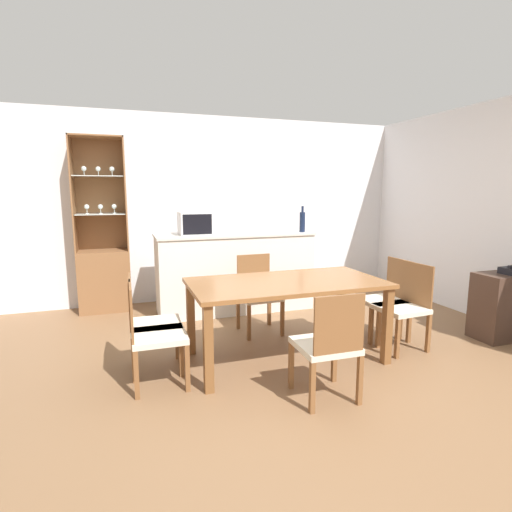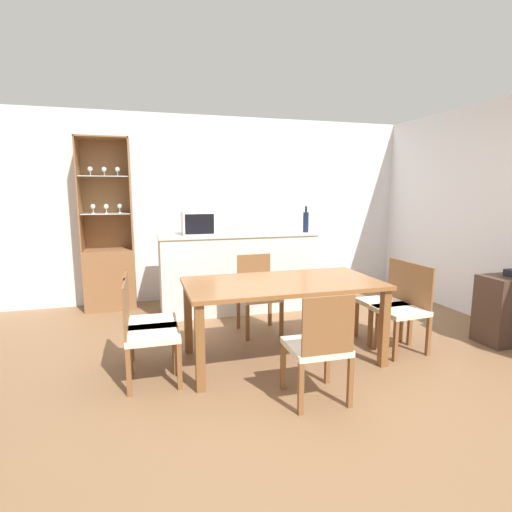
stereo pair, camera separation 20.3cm
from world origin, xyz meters
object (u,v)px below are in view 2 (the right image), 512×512
microwave (204,223)px  dining_chair_side_right_near (404,308)px  dining_chair_head_far (258,294)px  dining_chair_side_right_far (387,301)px  wine_bottle (306,222)px  dining_table (282,291)px  display_cabinet (110,262)px  dining_chair_side_left_near (147,333)px  side_cabinet (510,309)px  dining_chair_side_left_far (146,322)px  dining_chair_head_near (318,347)px

microwave → dining_chair_side_right_near: bearing=-47.0°
dining_chair_head_far → dining_chair_side_right_far: size_ratio=1.00×
microwave → wine_bottle: wine_bottle is taller
dining_chair_head_far → wine_bottle: wine_bottle is taller
dining_chair_head_far → wine_bottle: 1.31m
dining_table → dining_chair_side_right_far: (1.19, 0.14, -0.22)m
display_cabinet → dining_chair_side_left_near: bearing=-79.6°
dining_chair_head_far → side_cabinet: size_ratio=1.21×
dining_chair_side_left_far → side_cabinet: (3.55, -0.39, -0.07)m
dining_chair_side_right_far → dining_chair_side_right_near: size_ratio=1.00×
dining_chair_side_right_near → microwave: (-1.64, 1.75, 0.72)m
wine_bottle → dining_chair_side_right_far: bearing=-75.6°
display_cabinet → microwave: (1.16, -0.55, 0.53)m
dining_chair_head_near → display_cabinet: bearing=119.8°
dining_table → dining_chair_side_right_far: size_ratio=2.08×
dining_table → dining_chair_side_right_near: size_ratio=2.08×
microwave → side_cabinet: microwave is taller
dining_chair_head_near → side_cabinet: dining_chair_head_near is taller
dining_chair_side_right_near → microwave: size_ratio=1.56×
dining_chair_head_far → dining_chair_side_right_near: size_ratio=1.00×
display_cabinet → dining_chair_side_right_far: size_ratio=2.62×
dining_table → dining_chair_head_far: (-0.00, 0.77, -0.22)m
dining_table → wine_bottle: bearing=60.1°
dining_chair_head_far → side_cabinet: (2.37, -1.02, -0.07)m
dining_chair_side_right_far → side_cabinet: dining_chair_side_right_far is taller
dining_table → dining_chair_side_left_far: (-1.19, 0.14, -0.22)m
microwave → dining_table: bearing=-74.5°
dining_chair_side_left_near → dining_chair_side_left_far: bearing=-179.5°
microwave → wine_bottle: bearing=-6.5°
dining_chair_head_far → microwave: 1.20m
display_cabinet → dining_chair_side_left_far: 2.08m
dining_chair_head_far → dining_chair_side_right_far: (1.19, -0.64, 0.00)m
wine_bottle → side_cabinet: size_ratio=0.48×
dining_table → dining_chair_head_near: dining_chair_head_near is taller
wine_bottle → side_cabinet: wine_bottle is taller
dining_chair_head_far → side_cabinet: 2.58m
dining_chair_side_left_near → dining_table: bearing=96.9°
dining_chair_head_far → dining_chair_side_left_far: bearing=27.1°
dining_chair_side_right_far → side_cabinet: 1.24m
dining_chair_side_left_near → dining_chair_side_right_far: same height
dining_chair_side_left_near → dining_chair_side_right_near: 2.38m
dining_chair_head_near → dining_chair_side_right_near: bearing=29.4°
dining_chair_side_left_far → side_cabinet: size_ratio=1.21×
dining_chair_side_left_far → microwave: microwave is taller
display_cabinet → dining_chair_head_near: display_cabinet is taller
side_cabinet → dining_chair_side_left_near: bearing=178.2°
dining_chair_side_left_far → side_cabinet: bearing=86.0°
dining_chair_side_left_far → side_cabinet: 3.57m
dining_chair_side_left_far → dining_table: bearing=85.6°
dining_chair_side_right_near → wine_bottle: size_ratio=2.49×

